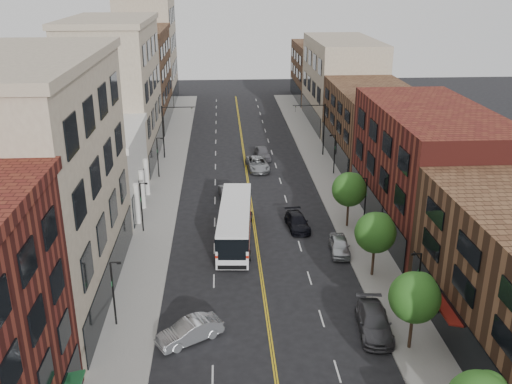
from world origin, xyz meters
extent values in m
cube|color=gray|center=(-10.00, 35.00, 0.07)|extent=(4.00, 110.00, 0.15)
cube|color=gray|center=(10.00, 35.00, 0.07)|extent=(4.00, 110.00, 0.15)
cube|color=gray|center=(-17.00, 13.00, 9.00)|extent=(10.00, 22.00, 18.00)
cube|color=silver|center=(-17.00, 31.00, 4.00)|extent=(10.00, 14.00, 8.00)
cube|color=gray|center=(-17.00, 48.00, 9.00)|extent=(10.00, 20.00, 18.00)
cube|color=brown|center=(-17.00, 68.00, 7.50)|extent=(10.00, 20.00, 15.00)
cube|color=gray|center=(-17.00, 86.00, 10.00)|extent=(10.00, 16.00, 20.00)
cube|color=#581C17|center=(17.00, 24.00, 6.00)|extent=(10.00, 22.00, 12.00)
cube|color=brown|center=(17.00, 45.00, 5.00)|extent=(10.00, 20.00, 10.00)
cube|color=gray|center=(17.00, 66.00, 7.00)|extent=(10.00, 22.00, 14.00)
cube|color=brown|center=(17.00, 86.00, 5.50)|extent=(10.00, 18.00, 11.00)
cylinder|color=black|center=(9.30, 4.00, 1.40)|extent=(0.22, 0.22, 2.50)
sphere|color=#1F5A19|center=(9.30, 4.00, 4.04)|extent=(3.40, 3.40, 3.40)
sphere|color=#1F5A19|center=(9.80, 4.40, 4.55)|extent=(2.04, 2.04, 2.04)
cylinder|color=black|center=(9.30, 14.00, 1.40)|extent=(0.22, 0.22, 2.50)
sphere|color=#1F5A19|center=(9.30, 14.00, 4.04)|extent=(3.40, 3.40, 3.40)
sphere|color=#1F5A19|center=(9.80, 14.40, 4.55)|extent=(2.04, 2.04, 2.04)
cylinder|color=black|center=(9.30, 24.00, 1.40)|extent=(0.22, 0.22, 2.50)
sphere|color=#1F5A19|center=(9.30, 24.00, 4.04)|extent=(3.40, 3.40, 3.40)
sphere|color=#1F5A19|center=(9.80, 24.40, 4.55)|extent=(2.04, 2.04, 2.04)
cylinder|color=black|center=(-11.00, 8.00, 2.65)|extent=(0.14, 0.14, 5.00)
cylinder|color=black|center=(-10.65, 8.00, 5.15)|extent=(0.70, 0.10, 0.10)
cube|color=black|center=(-10.40, 8.00, 5.10)|extent=(0.28, 0.14, 0.14)
cube|color=#19592D|center=(-11.00, 8.00, 3.55)|extent=(0.04, 0.55, 0.35)
cylinder|color=black|center=(-11.00, 24.00, 2.65)|extent=(0.14, 0.14, 5.00)
cylinder|color=black|center=(-10.65, 24.00, 5.15)|extent=(0.70, 0.10, 0.10)
cube|color=black|center=(-10.40, 24.00, 5.10)|extent=(0.28, 0.14, 0.14)
cube|color=#19592D|center=(-11.00, 24.00, 3.55)|extent=(0.04, 0.55, 0.35)
cylinder|color=black|center=(-11.00, 40.00, 2.65)|extent=(0.14, 0.14, 5.00)
cylinder|color=black|center=(-10.65, 40.00, 5.15)|extent=(0.70, 0.10, 0.10)
cube|color=black|center=(-10.40, 40.00, 5.10)|extent=(0.28, 0.14, 0.14)
cube|color=#19592D|center=(-11.00, 40.00, 3.55)|extent=(0.04, 0.55, 0.35)
cylinder|color=black|center=(11.00, 8.00, 2.65)|extent=(0.14, 0.14, 5.00)
cylinder|color=black|center=(10.65, 8.00, 5.15)|extent=(0.70, 0.10, 0.10)
cube|color=black|center=(10.40, 8.00, 5.10)|extent=(0.28, 0.14, 0.14)
cube|color=#19592D|center=(11.00, 8.00, 3.55)|extent=(0.04, 0.55, 0.35)
cylinder|color=black|center=(11.00, 24.00, 2.65)|extent=(0.14, 0.14, 5.00)
cylinder|color=black|center=(10.65, 24.00, 5.15)|extent=(0.70, 0.10, 0.10)
cube|color=black|center=(10.40, 24.00, 5.10)|extent=(0.28, 0.14, 0.14)
cube|color=#19592D|center=(11.00, 24.00, 3.55)|extent=(0.04, 0.55, 0.35)
cylinder|color=black|center=(11.00, 40.00, 2.65)|extent=(0.14, 0.14, 5.00)
cylinder|color=black|center=(10.65, 40.00, 5.15)|extent=(0.70, 0.10, 0.10)
cube|color=black|center=(10.40, 40.00, 5.10)|extent=(0.28, 0.14, 0.14)
cube|color=#19592D|center=(11.00, 40.00, 3.55)|extent=(0.04, 0.55, 0.35)
cylinder|color=black|center=(-11.00, 48.00, 3.75)|extent=(0.18, 0.18, 7.20)
cylinder|color=black|center=(-8.80, 48.00, 7.15)|extent=(4.40, 0.12, 0.12)
imported|color=black|center=(-7.00, 48.00, 6.75)|extent=(0.15, 0.18, 0.90)
cylinder|color=black|center=(11.00, 48.00, 3.75)|extent=(0.18, 0.18, 7.20)
cylinder|color=black|center=(8.80, 48.00, 7.15)|extent=(4.40, 0.12, 0.12)
imported|color=black|center=(7.00, 48.00, 6.75)|extent=(0.15, 0.18, 0.90)
cube|color=white|center=(-2.00, 21.83, 1.78)|extent=(3.69, 13.13, 3.13)
cube|color=black|center=(-2.00, 21.83, 2.54)|extent=(3.74, 13.18, 1.13)
cube|color=#B61B0D|center=(-2.00, 21.83, 1.46)|extent=(3.74, 13.18, 0.24)
cube|color=black|center=(-2.45, 15.34, 2.05)|extent=(2.38, 0.22, 1.73)
cylinder|color=black|center=(-3.72, 17.62, 0.52)|extent=(0.37, 1.06, 1.04)
cylinder|color=black|center=(-0.87, 17.42, 0.52)|extent=(0.37, 1.06, 1.04)
cylinder|color=black|center=(-3.13, 26.24, 0.52)|extent=(0.37, 1.06, 1.04)
cylinder|color=black|center=(-0.28, 26.05, 0.52)|extent=(0.37, 1.06, 1.04)
imported|color=#B8BBC0|center=(-5.60, 5.88, 0.77)|extent=(4.86, 3.83, 1.55)
imported|color=#4A494E|center=(7.40, 6.11, 0.79)|extent=(2.70, 5.64, 1.59)
imported|color=#B8BCC0|center=(7.40, 18.43, 0.73)|extent=(2.07, 4.43, 1.47)
imported|color=#494A4E|center=(-2.67, 32.91, 0.70)|extent=(2.02, 4.41, 1.40)
imported|color=black|center=(4.27, 24.00, 0.70)|extent=(2.40, 4.96, 1.39)
imported|color=#919498|center=(1.50, 42.50, 0.79)|extent=(3.15, 5.93, 1.59)
imported|color=#58575D|center=(2.46, 47.08, 0.81)|extent=(2.27, 4.90, 1.62)
camera|label=1|loc=(-3.08, -27.62, 23.87)|focal=40.00mm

